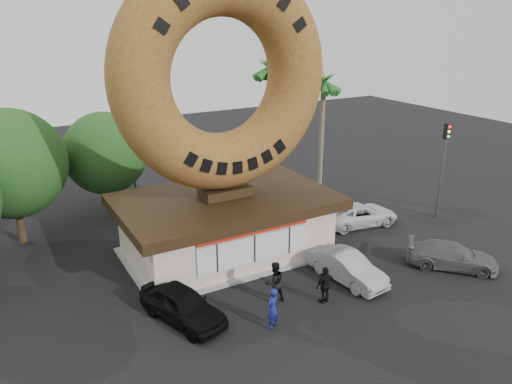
{
  "coord_description": "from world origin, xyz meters",
  "views": [
    {
      "loc": [
        -10.67,
        -16.1,
        12.26
      ],
      "look_at": [
        0.7,
        4.0,
        4.02
      ],
      "focal_mm": 35.0,
      "sensor_mm": 36.0,
      "label": 1
    }
  ],
  "objects_px": {
    "car_silver": "(348,267)",
    "person_center": "(274,282)",
    "street_lamp": "(133,139)",
    "car_black": "(182,305)",
    "person_right": "(325,285)",
    "car_grey": "(452,256)",
    "car_white": "(360,214)",
    "person_left": "(273,308)",
    "donut_shop": "(226,223)",
    "giant_donut": "(223,77)",
    "traffic_signal": "(443,159)"
  },
  "relations": [
    {
      "from": "traffic_signal",
      "to": "car_silver",
      "type": "height_order",
      "value": "traffic_signal"
    },
    {
      "from": "person_center",
      "to": "donut_shop",
      "type": "bearing_deg",
      "value": -93.45
    },
    {
      "from": "street_lamp",
      "to": "car_black",
      "type": "distance_m",
      "value": 15.45
    },
    {
      "from": "donut_shop",
      "to": "giant_donut",
      "type": "bearing_deg",
      "value": 90.0
    },
    {
      "from": "traffic_signal",
      "to": "car_silver",
      "type": "distance_m",
      "value": 11.26
    },
    {
      "from": "person_right",
      "to": "car_grey",
      "type": "xyz_separation_m",
      "value": [
        7.66,
        -0.54,
        -0.23
      ]
    },
    {
      "from": "street_lamp",
      "to": "car_black",
      "type": "bearing_deg",
      "value": -99.86
    },
    {
      "from": "person_right",
      "to": "car_silver",
      "type": "bearing_deg",
      "value": -156.89
    },
    {
      "from": "person_right",
      "to": "car_white",
      "type": "relative_size",
      "value": 0.37
    },
    {
      "from": "giant_donut",
      "to": "person_left",
      "type": "relative_size",
      "value": 6.16
    },
    {
      "from": "car_silver",
      "to": "car_grey",
      "type": "relative_size",
      "value": 0.95
    },
    {
      "from": "street_lamp",
      "to": "person_center",
      "type": "height_order",
      "value": "street_lamp"
    },
    {
      "from": "donut_shop",
      "to": "person_left",
      "type": "xyz_separation_m",
      "value": [
        -1.4,
        -7.09,
        -0.86
      ]
    },
    {
      "from": "street_lamp",
      "to": "person_right",
      "type": "height_order",
      "value": "street_lamp"
    },
    {
      "from": "street_lamp",
      "to": "giant_donut",
      "type": "bearing_deg",
      "value": -79.49
    },
    {
      "from": "street_lamp",
      "to": "car_silver",
      "type": "distance_m",
      "value": 16.98
    },
    {
      "from": "person_left",
      "to": "donut_shop",
      "type": "bearing_deg",
      "value": -122.07
    },
    {
      "from": "car_silver",
      "to": "car_white",
      "type": "bearing_deg",
      "value": 38.32
    },
    {
      "from": "giant_donut",
      "to": "car_silver",
      "type": "relative_size",
      "value": 2.65
    },
    {
      "from": "person_center",
      "to": "car_silver",
      "type": "distance_m",
      "value": 4.1
    },
    {
      "from": "donut_shop",
      "to": "car_silver",
      "type": "height_order",
      "value": "donut_shop"
    },
    {
      "from": "giant_donut",
      "to": "person_left",
      "type": "distance_m",
      "value": 11.17
    },
    {
      "from": "donut_shop",
      "to": "car_silver",
      "type": "relative_size",
      "value": 2.65
    },
    {
      "from": "person_center",
      "to": "car_silver",
      "type": "bearing_deg",
      "value": 177.75
    },
    {
      "from": "car_silver",
      "to": "person_center",
      "type": "bearing_deg",
      "value": 171.71
    },
    {
      "from": "street_lamp",
      "to": "car_white",
      "type": "distance_m",
      "value": 15.51
    },
    {
      "from": "giant_donut",
      "to": "person_left",
      "type": "xyz_separation_m",
      "value": [
        -1.4,
        -7.11,
        -8.5
      ]
    },
    {
      "from": "giant_donut",
      "to": "car_white",
      "type": "xyz_separation_m",
      "value": [
        8.88,
        -0.52,
        -8.75
      ]
    },
    {
      "from": "car_black",
      "to": "car_silver",
      "type": "relative_size",
      "value": 1.02
    },
    {
      "from": "street_lamp",
      "to": "person_left",
      "type": "xyz_separation_m",
      "value": [
        0.45,
        -17.11,
        -3.57
      ]
    },
    {
      "from": "traffic_signal",
      "to": "person_center",
      "type": "bearing_deg",
      "value": -166.56
    },
    {
      "from": "giant_donut",
      "to": "traffic_signal",
      "type": "height_order",
      "value": "giant_donut"
    },
    {
      "from": "street_lamp",
      "to": "person_left",
      "type": "bearing_deg",
      "value": -88.49
    },
    {
      "from": "person_center",
      "to": "car_white",
      "type": "relative_size",
      "value": 0.41
    },
    {
      "from": "person_center",
      "to": "car_black",
      "type": "height_order",
      "value": "person_center"
    },
    {
      "from": "donut_shop",
      "to": "person_right",
      "type": "xyz_separation_m",
      "value": [
        1.66,
        -6.59,
        -0.89
      ]
    },
    {
      "from": "donut_shop",
      "to": "person_right",
      "type": "bearing_deg",
      "value": -75.89
    },
    {
      "from": "giant_donut",
      "to": "car_silver",
      "type": "bearing_deg",
      "value": -55.65
    },
    {
      "from": "donut_shop",
      "to": "car_white",
      "type": "height_order",
      "value": "donut_shop"
    },
    {
      "from": "giant_donut",
      "to": "car_grey",
      "type": "relative_size",
      "value": 2.52
    },
    {
      "from": "giant_donut",
      "to": "person_right",
      "type": "height_order",
      "value": "giant_donut"
    },
    {
      "from": "giant_donut",
      "to": "person_center",
      "type": "xyz_separation_m",
      "value": [
        -0.29,
        -5.42,
        -8.44
      ]
    },
    {
      "from": "street_lamp",
      "to": "person_center",
      "type": "distance_m",
      "value": 15.9
    },
    {
      "from": "traffic_signal",
      "to": "car_grey",
      "type": "height_order",
      "value": "traffic_signal"
    },
    {
      "from": "street_lamp",
      "to": "car_black",
      "type": "height_order",
      "value": "street_lamp"
    },
    {
      "from": "street_lamp",
      "to": "person_right",
      "type": "distance_m",
      "value": 17.35
    },
    {
      "from": "giant_donut",
      "to": "car_white",
      "type": "distance_m",
      "value": 12.48
    },
    {
      "from": "car_black",
      "to": "car_white",
      "type": "distance_m",
      "value": 13.96
    },
    {
      "from": "car_black",
      "to": "car_white",
      "type": "height_order",
      "value": "car_black"
    },
    {
      "from": "person_left",
      "to": "person_center",
      "type": "distance_m",
      "value": 2.02
    }
  ]
}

